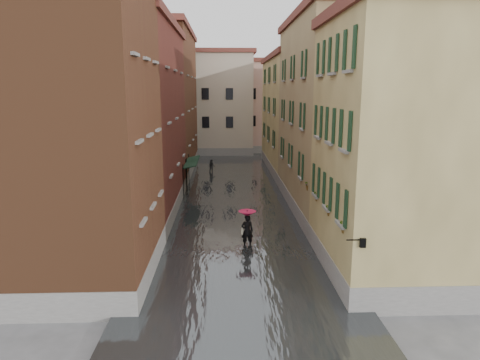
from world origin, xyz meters
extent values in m
plane|color=#555557|center=(0.00, 0.00, 0.00)|extent=(120.00, 120.00, 0.00)
cube|color=#3F4345|center=(0.00, 13.00, 0.10)|extent=(10.00, 60.00, 0.20)
cube|color=brown|center=(-7.00, -2.00, 6.50)|extent=(6.00, 8.00, 13.00)
cube|color=maroon|center=(-7.00, 9.00, 6.25)|extent=(6.00, 14.00, 12.50)
cube|color=brown|center=(-7.00, 24.00, 7.00)|extent=(6.00, 16.00, 14.00)
cube|color=olive|center=(7.00, -2.00, 5.75)|extent=(6.00, 8.00, 11.50)
cube|color=#9D8C5F|center=(7.00, 9.00, 6.50)|extent=(6.00, 14.00, 13.00)
cube|color=olive|center=(7.00, 24.00, 5.75)|extent=(6.00, 16.00, 11.50)
cube|color=#BFB298|center=(-3.00, 38.00, 6.50)|extent=(12.00, 9.00, 13.00)
cube|color=tan|center=(6.00, 40.00, 6.00)|extent=(10.00, 9.00, 12.00)
cube|color=black|center=(-3.45, 13.91, 2.55)|extent=(1.09, 3.20, 0.31)
cylinder|color=black|center=(-3.95, 12.31, 1.40)|extent=(0.06, 0.06, 2.80)
cylinder|color=black|center=(-3.95, 15.51, 1.40)|extent=(0.06, 0.06, 2.80)
cube|color=black|center=(-3.45, 16.36, 2.55)|extent=(1.09, 2.92, 0.31)
cylinder|color=black|center=(-3.95, 14.90, 1.40)|extent=(0.06, 0.06, 2.80)
cylinder|color=black|center=(-3.95, 17.83, 1.40)|extent=(0.06, 0.06, 2.80)
cylinder|color=black|center=(4.05, -6.00, 3.10)|extent=(0.60, 0.05, 0.05)
cube|color=black|center=(4.35, -6.00, 3.00)|extent=(0.22, 0.22, 0.35)
cube|color=beige|center=(4.35, -6.00, 3.00)|extent=(0.14, 0.14, 0.24)
cube|color=#9E5233|center=(4.12, -4.66, 3.15)|extent=(0.22, 0.85, 0.18)
imported|color=#265926|center=(4.12, -4.66, 3.57)|extent=(0.59, 0.51, 0.66)
cube|color=#9E5233|center=(4.12, -2.27, 3.15)|extent=(0.22, 0.85, 0.18)
imported|color=#265926|center=(4.12, -2.27, 3.57)|extent=(0.59, 0.51, 0.66)
cube|color=#9E5233|center=(4.12, 0.33, 3.15)|extent=(0.22, 0.85, 0.18)
imported|color=#265926|center=(4.12, 0.33, 3.57)|extent=(0.59, 0.51, 0.66)
cube|color=#9E5233|center=(4.12, 2.72, 3.15)|extent=(0.22, 0.85, 0.18)
imported|color=#265926|center=(4.12, 2.72, 3.57)|extent=(0.59, 0.51, 0.66)
imported|color=black|center=(0.51, 1.54, 0.92)|extent=(0.72, 0.52, 1.85)
cube|color=beige|center=(0.23, 1.59, 0.95)|extent=(0.08, 0.30, 0.38)
cylinder|color=black|center=(0.51, 1.54, 1.35)|extent=(0.02, 0.02, 1.00)
cone|color=#C40D3C|center=(0.51, 1.54, 1.92)|extent=(0.99, 0.99, 0.28)
imported|color=black|center=(-2.01, 22.73, 0.72)|extent=(0.72, 0.57, 1.45)
camera|label=1|loc=(-0.72, -20.74, 8.51)|focal=32.00mm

